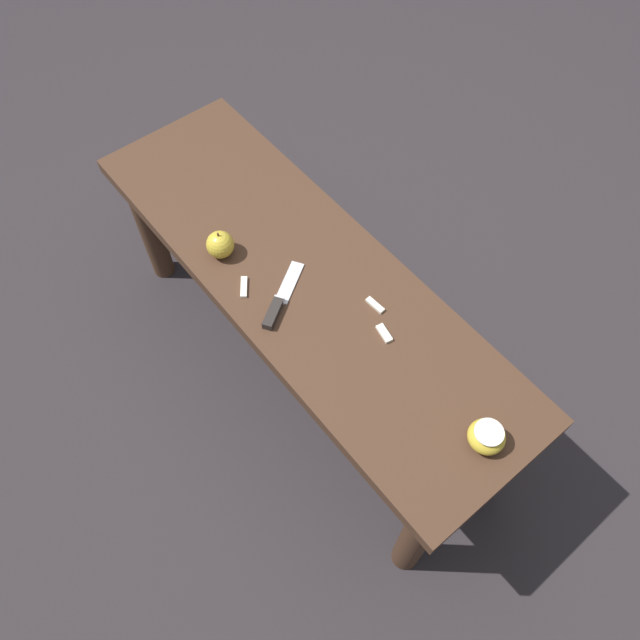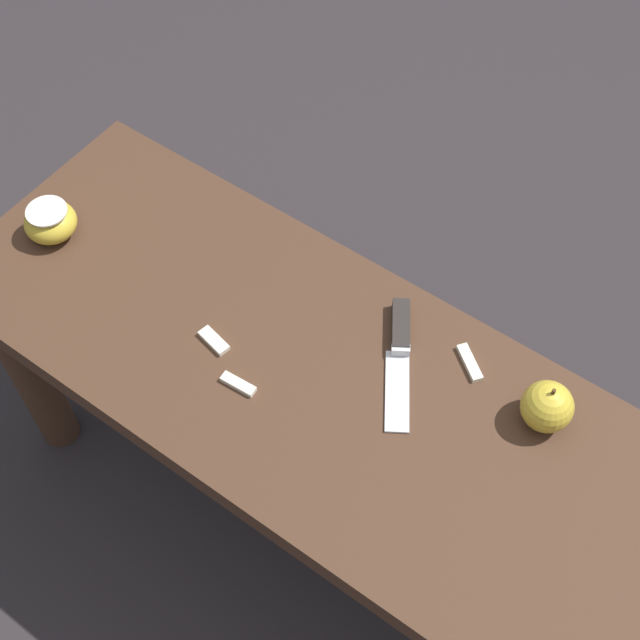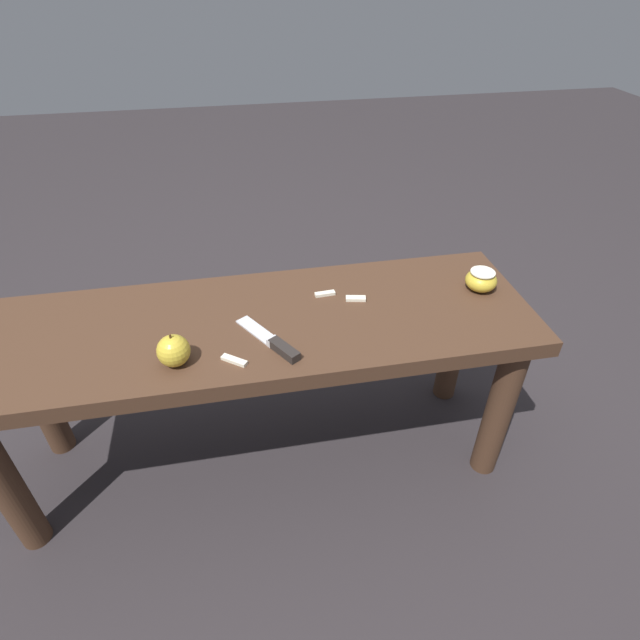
{
  "view_description": "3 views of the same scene",
  "coord_description": "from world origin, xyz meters",
  "px_view_note": "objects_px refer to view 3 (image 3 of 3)",
  "views": [
    {
      "loc": [
        0.71,
        -0.52,
        1.72
      ],
      "look_at": [
        0.14,
        -0.06,
        0.52
      ],
      "focal_mm": 35.0,
      "sensor_mm": 36.0,
      "label": 1
    },
    {
      "loc": [
        -0.26,
        0.49,
        1.53
      ],
      "look_at": [
        0.14,
        -0.06,
        0.52
      ],
      "focal_mm": 50.0,
      "sensor_mm": 36.0,
      "label": 2
    },
    {
      "loc": [
        -0.02,
        -0.94,
        1.19
      ],
      "look_at": [
        0.14,
        -0.06,
        0.52
      ],
      "focal_mm": 28.0,
      "sensor_mm": 36.0,
      "label": 3
    }
  ],
  "objects_px": {
    "wooden_bench": "(259,349)",
    "apple_cut": "(481,280)",
    "apple_whole": "(174,351)",
    "knife": "(275,344)"
  },
  "relations": [
    {
      "from": "knife",
      "to": "apple_cut",
      "type": "xyz_separation_m",
      "value": [
        0.53,
        0.13,
        0.02
      ]
    },
    {
      "from": "apple_cut",
      "to": "wooden_bench",
      "type": "bearing_deg",
      "value": -177.34
    },
    {
      "from": "wooden_bench",
      "to": "apple_whole",
      "type": "xyz_separation_m",
      "value": [
        -0.18,
        -0.12,
        0.12
      ]
    },
    {
      "from": "wooden_bench",
      "to": "apple_cut",
      "type": "relative_size",
      "value": 16.85
    },
    {
      "from": "wooden_bench",
      "to": "apple_cut",
      "type": "height_order",
      "value": "apple_cut"
    },
    {
      "from": "apple_whole",
      "to": "apple_cut",
      "type": "height_order",
      "value": "apple_whole"
    },
    {
      "from": "wooden_bench",
      "to": "knife",
      "type": "relative_size",
      "value": 7.04
    },
    {
      "from": "wooden_bench",
      "to": "knife",
      "type": "height_order",
      "value": "knife"
    },
    {
      "from": "wooden_bench",
      "to": "apple_whole",
      "type": "height_order",
      "value": "apple_whole"
    },
    {
      "from": "apple_cut",
      "to": "apple_whole",
      "type": "bearing_deg",
      "value": -168.95
    }
  ]
}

